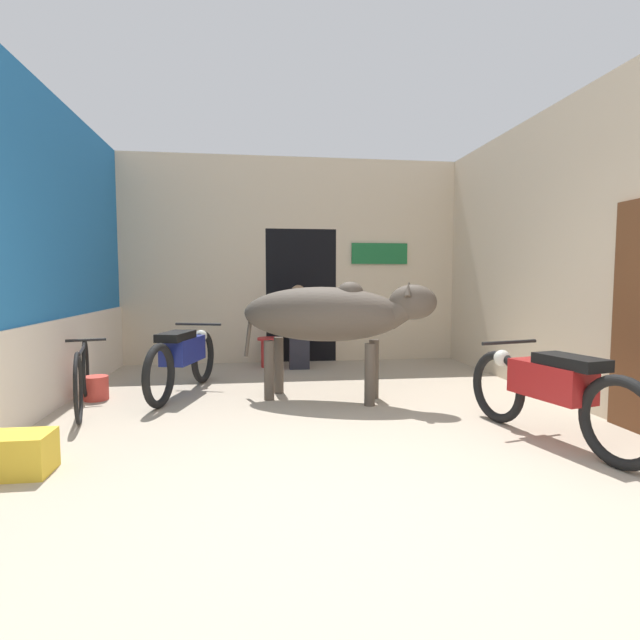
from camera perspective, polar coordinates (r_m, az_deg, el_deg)
The scene contains 12 objects.
ground_plane at distance 3.04m, azimuth 5.51°, elevation -20.86°, with size 30.00×30.00×0.00m, color tan.
wall_left_shopfront at distance 5.66m, azimuth -29.49°, elevation 6.51°, with size 0.25×5.21×3.21m.
wall_back_with_doorway at distance 8.16m, azimuth -2.91°, elevation 5.34°, with size 5.27×0.93×3.21m.
wall_right_with_door at distance 6.22m, azimuth 25.18°, elevation 6.76°, with size 0.22×5.21×3.21m.
cow at distance 5.39m, azimuth 1.24°, elevation 0.57°, with size 2.13×1.22×1.30m.
motorcycle_near at distance 4.44m, azimuth 24.85°, elevation -7.14°, with size 0.65×1.85×0.77m.
motorcycle_far at distance 5.91m, azimuth -15.37°, elevation -3.97°, with size 0.69×1.87×0.78m.
bicycle at distance 5.56m, azimuth -25.52°, elevation -5.84°, with size 0.55×1.66×0.67m.
shopkeeper_seated at distance 7.39m, azimuth -2.47°, elevation -0.46°, with size 0.41×0.34×1.23m.
plastic_stool at distance 7.51m, azimuth -5.82°, elevation -3.58°, with size 0.35×0.35×0.44m.
crate at distance 4.02m, azimuth -31.38°, elevation -12.97°, with size 0.44×0.32×0.28m.
bucket at distance 6.00m, azimuth -24.22°, elevation -7.10°, with size 0.26×0.26×0.26m.
Camera 1 is at (-0.64, -2.67, 1.31)m, focal length 28.00 mm.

